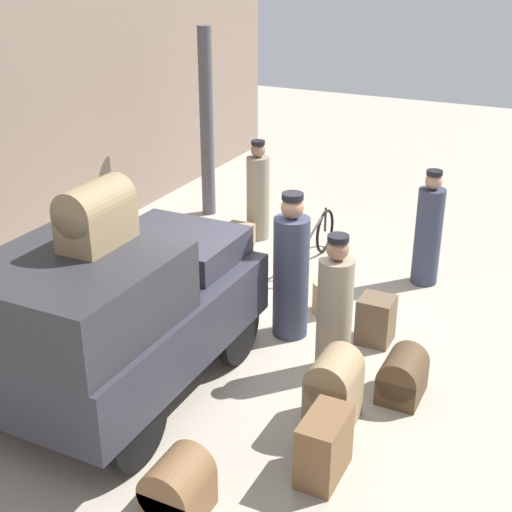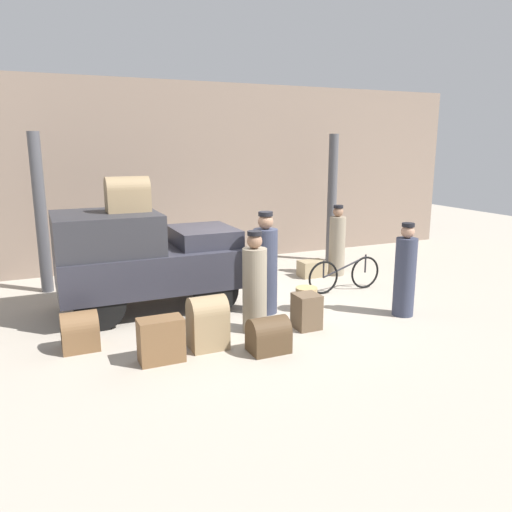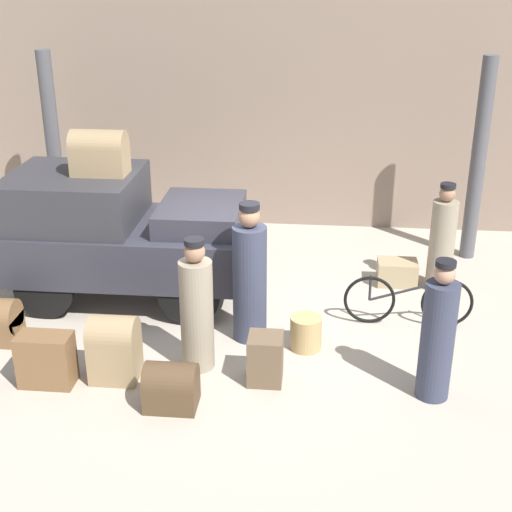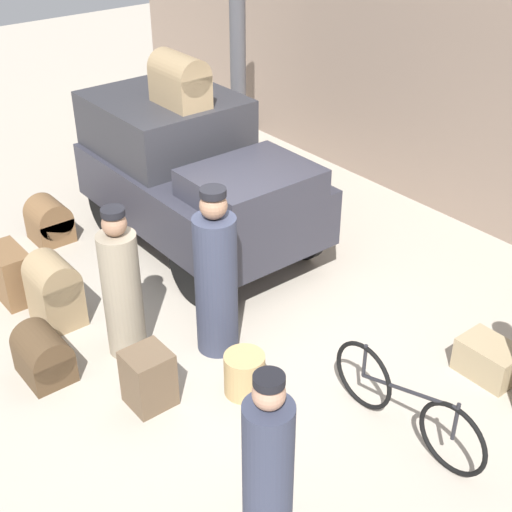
% 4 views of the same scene
% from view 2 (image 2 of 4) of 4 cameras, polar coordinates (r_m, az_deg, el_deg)
% --- Properties ---
extents(ground_plane, '(30.00, 30.00, 0.00)m').
position_cam_2_polar(ground_plane, '(9.38, -0.62, -6.02)').
color(ground_plane, '#A89E8E').
extents(station_building_facade, '(16.00, 0.15, 4.50)m').
position_cam_2_polar(station_building_facade, '(12.75, -8.02, 9.16)').
color(station_building_facade, gray).
rests_on(station_building_facade, ground).
extents(canopy_pillar_left, '(0.24, 0.24, 3.26)m').
position_cam_2_polar(canopy_pillar_left, '(11.01, -23.39, 4.44)').
color(canopy_pillar_left, '#4C4C51').
rests_on(canopy_pillar_left, ground).
extents(canopy_pillar_right, '(0.24, 0.24, 3.26)m').
position_cam_2_polar(canopy_pillar_right, '(13.04, 8.68, 6.47)').
color(canopy_pillar_right, '#4C4C51').
rests_on(canopy_pillar_right, ground).
extents(truck, '(3.24, 1.79, 1.84)m').
position_cam_2_polar(truck, '(9.34, -12.97, 0.00)').
color(truck, black).
rests_on(truck, ground).
extents(bicycle, '(1.72, 0.04, 0.74)m').
position_cam_2_polar(bicycle, '(10.54, 10.10, -2.09)').
color(bicycle, black).
rests_on(bicycle, ground).
extents(wicker_basket, '(0.40, 0.40, 0.44)m').
position_cam_2_polar(wicker_basket, '(9.27, 5.77, -4.90)').
color(wicker_basket, tan).
rests_on(wicker_basket, ground).
extents(porter_carrying_trunk, '(0.44, 0.44, 1.85)m').
position_cam_2_polar(porter_carrying_trunk, '(8.96, 1.07, -1.32)').
color(porter_carrying_trunk, '#33384C').
rests_on(porter_carrying_trunk, ground).
extents(porter_standing_middle, '(0.37, 0.37, 1.64)m').
position_cam_2_polar(porter_standing_middle, '(11.74, 9.25, 1.43)').
color(porter_standing_middle, gray).
rests_on(porter_standing_middle, ground).
extents(conductor_in_dark_uniform, '(0.40, 0.40, 1.67)m').
position_cam_2_polar(conductor_in_dark_uniform, '(8.08, -0.16, -3.49)').
color(conductor_in_dark_uniform, gray).
rests_on(conductor_in_dark_uniform, ground).
extents(porter_with_bicycle, '(0.37, 0.37, 1.67)m').
position_cam_2_polar(porter_with_bicycle, '(9.22, 16.66, -1.95)').
color(porter_with_bicycle, '#33384C').
rests_on(porter_with_bicycle, ground).
extents(trunk_umber_medium, '(0.40, 0.41, 0.59)m').
position_cam_2_polar(trunk_umber_medium, '(8.38, 5.80, -6.30)').
color(trunk_umber_medium, brown).
rests_on(trunk_umber_medium, ground).
extents(suitcase_black_upright, '(0.53, 0.48, 0.58)m').
position_cam_2_polar(suitcase_black_upright, '(7.98, -19.49, -8.15)').
color(suitcase_black_upright, brown).
rests_on(suitcase_black_upright, ground).
extents(suitcase_tan_flat, '(0.59, 0.42, 0.37)m').
position_cam_2_polar(suitcase_tan_flat, '(11.64, 6.40, -1.44)').
color(suitcase_tan_flat, '#9E8966').
rests_on(suitcase_tan_flat, ground).
extents(suitcase_small_leather, '(0.58, 0.44, 0.53)m').
position_cam_2_polar(suitcase_small_leather, '(7.45, 1.44, -9.08)').
color(suitcase_small_leather, '#4C3823').
rests_on(suitcase_small_leather, ground).
extents(trunk_barrel_dark, '(0.55, 0.46, 0.81)m').
position_cam_2_polar(trunk_barrel_dark, '(7.56, -5.55, -7.43)').
color(trunk_barrel_dark, '#937A56').
rests_on(trunk_barrel_dark, ground).
extents(trunk_large_brown, '(0.63, 0.35, 0.64)m').
position_cam_2_polar(trunk_large_brown, '(7.23, -10.80, -9.41)').
color(trunk_large_brown, brown).
rests_on(trunk_large_brown, ground).
extents(trunk_on_truck_roof, '(0.75, 0.44, 0.62)m').
position_cam_2_polar(trunk_on_truck_roof, '(9.13, -14.47, 6.84)').
color(trunk_on_truck_roof, '#937A56').
rests_on(trunk_on_truck_roof, truck).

